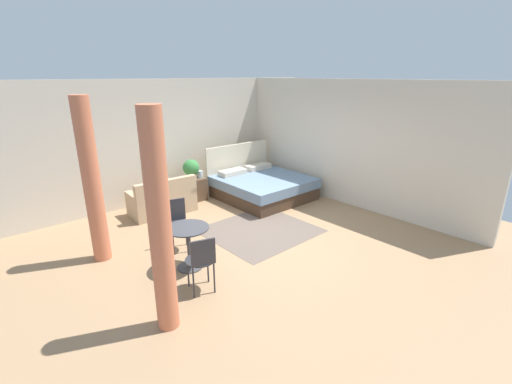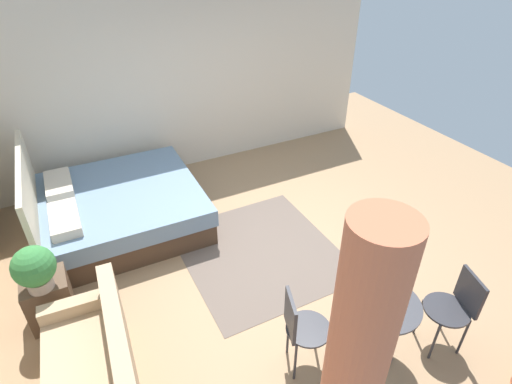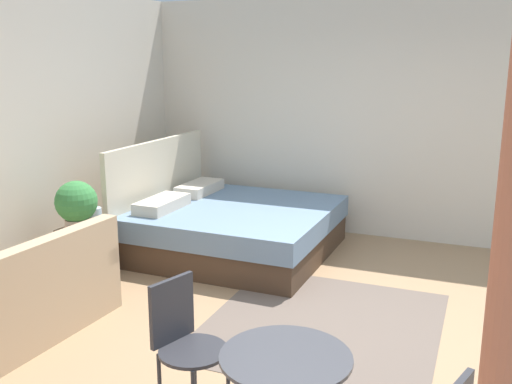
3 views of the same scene
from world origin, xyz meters
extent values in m
cube|color=#9E7A56|center=(0.00, 0.00, -0.01)|extent=(8.54, 9.28, 0.02)
cube|color=beige|center=(0.00, 3.14, 1.41)|extent=(8.54, 0.12, 2.81)
cube|color=beige|center=(2.77, 0.00, 1.41)|extent=(0.12, 6.28, 2.81)
cube|color=#66564C|center=(0.16, 0.14, 0.00)|extent=(1.97, 1.82, 0.01)
cube|color=#473323|center=(1.52, 1.50, 0.15)|extent=(1.95, 1.98, 0.30)
cube|color=slate|center=(1.52, 1.50, 0.41)|extent=(1.99, 2.02, 0.23)
cube|color=beige|center=(1.54, 2.50, 0.60)|extent=(1.97, 0.09, 1.20)
cube|color=beige|center=(1.11, 2.20, 0.59)|extent=(0.69, 0.33, 0.12)
cube|color=beige|center=(1.95, 2.18, 0.59)|extent=(0.69, 0.33, 0.12)
cube|color=tan|center=(-0.80, 2.27, 0.20)|extent=(1.39, 0.79, 0.41)
cube|color=tan|center=(-0.82, 1.98, 0.61)|extent=(1.36, 0.22, 0.41)
cube|color=tan|center=(-0.20, 2.23, 0.48)|extent=(0.18, 0.72, 0.14)
cube|color=tan|center=(-1.41, 2.31, 0.48)|extent=(0.18, 0.72, 0.14)
cube|color=brown|center=(0.23, 2.51, 0.27)|extent=(0.40, 0.43, 0.54)
cylinder|color=tan|center=(0.13, 2.52, 0.59)|extent=(0.23, 0.23, 0.11)
sphere|color=#387F3D|center=(0.13, 2.52, 0.81)|extent=(0.39, 0.39, 0.39)
cylinder|color=silver|center=(0.35, 2.49, 0.62)|extent=(0.14, 0.14, 0.16)
cylinder|color=#3F3F44|center=(-1.61, -0.14, 0.01)|extent=(0.40, 0.40, 0.02)
cylinder|color=#3F3F44|center=(-1.61, -0.14, 0.34)|extent=(0.05, 0.05, 0.67)
cylinder|color=#3F3F44|center=(-1.61, -0.14, 0.68)|extent=(0.66, 0.66, 0.02)
cylinder|color=#2D2D33|center=(-1.62, -0.67, 0.23)|extent=(0.02, 0.02, 0.47)
cylinder|color=#2D2D33|center=(-1.90, -0.59, 0.23)|extent=(0.02, 0.02, 0.47)
cylinder|color=#2D2D33|center=(-1.71, -0.95, 0.23)|extent=(0.02, 0.02, 0.47)
cylinder|color=#2D2D33|center=(-1.99, -0.87, 0.23)|extent=(0.02, 0.02, 0.47)
cylinder|color=#2D2D33|center=(-1.81, -0.77, 0.48)|extent=(0.52, 0.52, 0.02)
cube|color=#2D2D33|center=(-1.86, -0.94, 0.67)|extent=(0.33, 0.13, 0.37)
cylinder|color=#2D2D33|center=(-1.58, 0.40, 0.24)|extent=(0.02, 0.02, 0.47)
cylinder|color=#2D2D33|center=(-1.32, 0.31, 0.24)|extent=(0.02, 0.02, 0.47)
cylinder|color=#2D2D33|center=(-1.50, 0.66, 0.24)|extent=(0.02, 0.02, 0.47)
cylinder|color=#2D2D33|center=(-1.23, 0.58, 0.24)|extent=(0.02, 0.02, 0.47)
cylinder|color=#2D2D33|center=(-1.41, 0.49, 0.48)|extent=(0.50, 0.50, 0.02)
cube|color=#2D2D33|center=(-1.35, 0.65, 0.69)|extent=(0.31, 0.13, 0.39)
cylinder|color=#D1704C|center=(-2.52, -1.13, 1.31)|extent=(0.26, 0.26, 2.63)
cylinder|color=#D1704C|center=(-2.52, 1.09, 1.31)|extent=(0.27, 0.27, 2.63)
camera|label=1|loc=(-4.11, -4.50, 2.91)|focal=24.76mm
camera|label=2|loc=(-3.29, 1.97, 3.45)|focal=28.86mm
camera|label=3|loc=(-4.05, -0.97, 2.13)|focal=40.52mm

